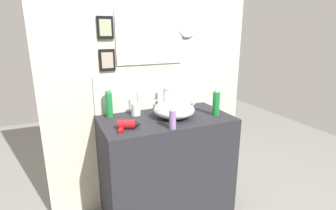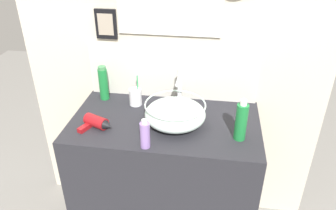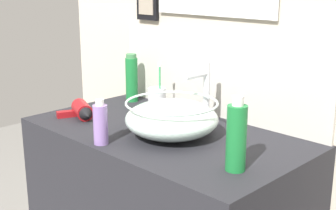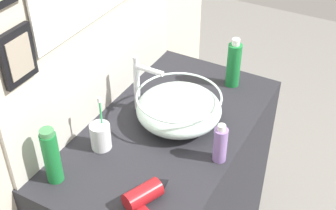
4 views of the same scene
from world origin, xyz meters
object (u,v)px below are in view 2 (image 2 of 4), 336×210
glass_bowl_sink (175,114)px  spray_bottle (103,83)px  shampoo_bottle (145,135)px  lotion_bottle (241,121)px  toothbrush_cup (136,97)px  faucet (179,87)px  hair_drier (97,123)px

glass_bowl_sink → spray_bottle: (-0.46, 0.22, 0.04)m
shampoo_bottle → lotion_bottle: size_ratio=0.70×
glass_bowl_sink → shampoo_bottle: size_ratio=2.12×
toothbrush_cup → spray_bottle: (-0.20, 0.04, 0.05)m
shampoo_bottle → faucet: bearing=73.5°
spray_bottle → toothbrush_cup: bearing=-11.6°
hair_drier → spray_bottle: 0.33m
hair_drier → lotion_bottle: bearing=1.1°
glass_bowl_sink → faucet: faucet is taller
lotion_bottle → faucet: bearing=143.3°
faucet → lotion_bottle: (0.33, -0.25, -0.04)m
toothbrush_cup → lotion_bottle: bearing=-23.6°
glass_bowl_sink → lotion_bottle: bearing=-13.7°
faucet → lotion_bottle: size_ratio=1.09×
faucet → spray_bottle: 0.46m
faucet → spray_bottle: (-0.46, 0.05, -0.03)m
hair_drier → glass_bowl_sink: bearing=13.5°
faucet → lotion_bottle: faucet is taller
faucet → toothbrush_cup: size_ratio=1.14×
glass_bowl_sink → faucet: bearing=90.0°
glass_bowl_sink → toothbrush_cup: bearing=145.4°
faucet → spray_bottle: faucet is taller
lotion_bottle → hair_drier: bearing=-178.9°
faucet → toothbrush_cup: (-0.26, 0.01, -0.09)m
hair_drier → toothbrush_cup: 0.31m
toothbrush_cup → spray_bottle: bearing=168.4°
faucet → shampoo_bottle: size_ratio=1.56×
lotion_bottle → spray_bottle: lotion_bottle is taller
lotion_bottle → spray_bottle: size_ratio=1.04×
toothbrush_cup → faucet: bearing=-2.1°
glass_bowl_sink → faucet: (-0.00, 0.17, 0.07)m
glass_bowl_sink → lotion_bottle: 0.35m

